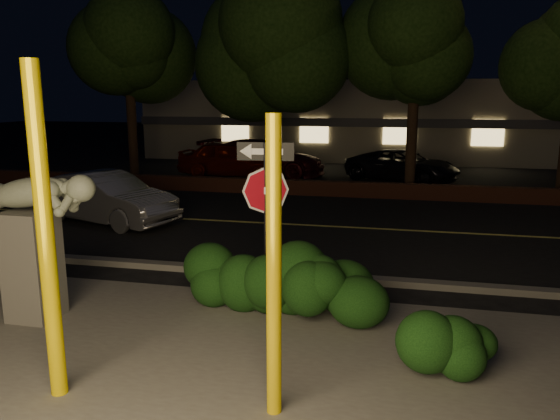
{
  "coord_description": "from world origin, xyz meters",
  "views": [
    {
      "loc": [
        2.14,
        -6.48,
        3.31
      ],
      "look_at": [
        0.4,
        1.39,
        1.6
      ],
      "focal_mm": 35.0,
      "sensor_mm": 36.0,
      "label": 1
    }
  ],
  "objects_px": {
    "yellow_pole_right": "(274,272)",
    "silver_sedan": "(106,198)",
    "parked_car_dark": "(402,165)",
    "signpost": "(266,191)",
    "sculpture": "(32,231)",
    "yellow_pole_left": "(46,237)",
    "parked_car_red": "(232,159)",
    "parked_car_darkred": "(263,158)"
  },
  "relations": [
    {
      "from": "parked_car_red",
      "to": "silver_sedan",
      "type": "bearing_deg",
      "value": 178.06
    },
    {
      "from": "yellow_pole_left",
      "to": "parked_car_red",
      "type": "bearing_deg",
      "value": 100.6
    },
    {
      "from": "yellow_pole_left",
      "to": "yellow_pole_right",
      "type": "bearing_deg",
      "value": 3.75
    },
    {
      "from": "signpost",
      "to": "parked_car_red",
      "type": "relative_size",
      "value": 0.6
    },
    {
      "from": "yellow_pole_left",
      "to": "parked_car_dark",
      "type": "xyz_separation_m",
      "value": [
        3.74,
        16.73,
        -1.23
      ]
    },
    {
      "from": "yellow_pole_right",
      "to": "parked_car_dark",
      "type": "xyz_separation_m",
      "value": [
        1.29,
        16.57,
        -0.97
      ]
    },
    {
      "from": "silver_sedan",
      "to": "signpost",
      "type": "bearing_deg",
      "value": -111.94
    },
    {
      "from": "sculpture",
      "to": "silver_sedan",
      "type": "xyz_separation_m",
      "value": [
        -2.25,
        5.92,
        -0.71
      ]
    },
    {
      "from": "yellow_pole_right",
      "to": "sculpture",
      "type": "xyz_separation_m",
      "value": [
        -4.01,
        1.66,
        -0.2
      ]
    },
    {
      "from": "yellow_pole_left",
      "to": "signpost",
      "type": "relative_size",
      "value": 1.41
    },
    {
      "from": "yellow_pole_right",
      "to": "silver_sedan",
      "type": "height_order",
      "value": "yellow_pole_right"
    },
    {
      "from": "yellow_pole_right",
      "to": "silver_sedan",
      "type": "bearing_deg",
      "value": 129.54
    },
    {
      "from": "yellow_pole_left",
      "to": "signpost",
      "type": "xyz_separation_m",
      "value": [
        1.62,
        3.15,
        0.02
      ]
    },
    {
      "from": "signpost",
      "to": "silver_sedan",
      "type": "distance_m",
      "value": 7.2
    },
    {
      "from": "silver_sedan",
      "to": "parked_car_red",
      "type": "distance_m",
      "value": 8.53
    },
    {
      "from": "yellow_pole_left",
      "to": "parked_car_darkred",
      "type": "xyz_separation_m",
      "value": [
        -1.91,
        16.83,
        -1.08
      ]
    },
    {
      "from": "parked_car_darkred",
      "to": "parked_car_dark",
      "type": "distance_m",
      "value": 5.65
    },
    {
      "from": "silver_sedan",
      "to": "parked_car_dark",
      "type": "bearing_deg",
      "value": -21.74
    },
    {
      "from": "yellow_pole_right",
      "to": "sculpture",
      "type": "distance_m",
      "value": 4.34
    },
    {
      "from": "sculpture",
      "to": "silver_sedan",
      "type": "distance_m",
      "value": 6.37
    },
    {
      "from": "signpost",
      "to": "parked_car_dark",
      "type": "relative_size",
      "value": 0.6
    },
    {
      "from": "yellow_pole_left",
      "to": "parked_car_dark",
      "type": "relative_size",
      "value": 0.84
    },
    {
      "from": "yellow_pole_left",
      "to": "silver_sedan",
      "type": "relative_size",
      "value": 0.91
    },
    {
      "from": "silver_sedan",
      "to": "parked_car_dark",
      "type": "relative_size",
      "value": 0.93
    },
    {
      "from": "silver_sedan",
      "to": "sculpture",
      "type": "bearing_deg",
      "value": -140.96
    },
    {
      "from": "sculpture",
      "to": "yellow_pole_right",
      "type": "bearing_deg",
      "value": -21.72
    },
    {
      "from": "yellow_pole_right",
      "to": "sculpture",
      "type": "height_order",
      "value": "yellow_pole_right"
    },
    {
      "from": "yellow_pole_right",
      "to": "sculpture",
      "type": "bearing_deg",
      "value": 157.54
    },
    {
      "from": "parked_car_darkred",
      "to": "yellow_pole_left",
      "type": "bearing_deg",
      "value": -168.08
    },
    {
      "from": "yellow_pole_left",
      "to": "silver_sedan",
      "type": "distance_m",
      "value": 8.7
    },
    {
      "from": "silver_sedan",
      "to": "parked_car_darkred",
      "type": "height_order",
      "value": "parked_car_darkred"
    },
    {
      "from": "signpost",
      "to": "parked_car_red",
      "type": "height_order",
      "value": "signpost"
    },
    {
      "from": "yellow_pole_right",
      "to": "parked_car_darkred",
      "type": "bearing_deg",
      "value": 104.63
    },
    {
      "from": "signpost",
      "to": "parked_car_dark",
      "type": "xyz_separation_m",
      "value": [
        2.12,
        13.58,
        -1.24
      ]
    },
    {
      "from": "yellow_pole_right",
      "to": "parked_car_red",
      "type": "xyz_separation_m",
      "value": [
        -5.48,
        16.07,
        -0.83
      ]
    },
    {
      "from": "yellow_pole_left",
      "to": "parked_car_red",
      "type": "distance_m",
      "value": 16.55
    },
    {
      "from": "silver_sedan",
      "to": "yellow_pole_left",
      "type": "bearing_deg",
      "value": -135.53
    },
    {
      "from": "sculpture",
      "to": "parked_car_darkred",
      "type": "height_order",
      "value": "sculpture"
    },
    {
      "from": "silver_sedan",
      "to": "parked_car_darkred",
      "type": "xyz_separation_m",
      "value": [
        1.9,
        9.09,
        0.08
      ]
    },
    {
      "from": "parked_car_darkred",
      "to": "yellow_pole_right",
      "type": "bearing_deg",
      "value": -159.91
    },
    {
      "from": "yellow_pole_left",
      "to": "parked_car_red",
      "type": "height_order",
      "value": "yellow_pole_left"
    },
    {
      "from": "yellow_pole_left",
      "to": "signpost",
      "type": "distance_m",
      "value": 3.54
    }
  ]
}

